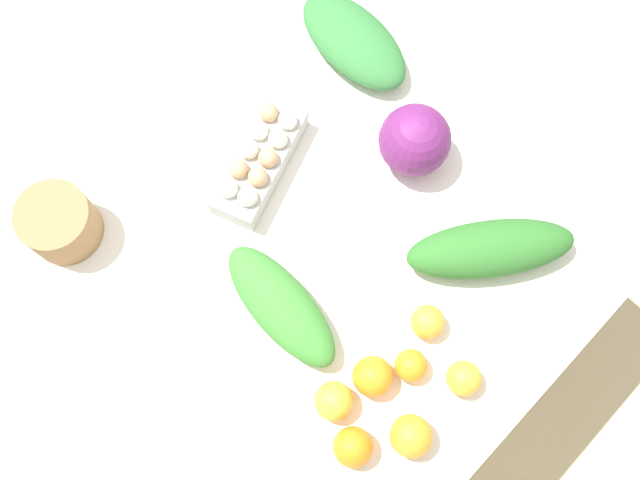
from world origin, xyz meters
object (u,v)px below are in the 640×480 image
Objects in this scene: cabbage_purple at (415,140)px; orange_0 at (411,365)px; greens_bunch_chard at (281,306)px; egg_carton at (259,160)px; orange_2 at (373,376)px; paper_bag at (59,223)px; orange_4 at (464,378)px; orange_3 at (411,436)px; orange_6 at (427,322)px; orange_5 at (353,447)px; greens_bunch_kale at (354,41)px; orange_1 at (334,401)px; greens_bunch_scallion at (490,249)px.

cabbage_purple reaches higher than orange_0.
egg_carton is at bearing 53.74° from greens_bunch_chard.
cabbage_purple is 1.90× the size of orange_2.
paper_bag is 0.86m from orange_4.
orange_2 is at bearing 76.50° from orange_3.
cabbage_purple is 0.37m from orange_6.
cabbage_purple is at bearing -60.29° from egg_carton.
orange_2 is 0.98× the size of orange_3.
orange_0 is at bearing -158.27° from orange_6.
egg_carton is 3.86× the size of orange_5.
greens_bunch_kale is 3.94× the size of orange_1.
greens_bunch_kale is 0.65m from orange_6.
greens_bunch_scallion is at bearing -48.88° from paper_bag.
greens_bunch_chard reaches higher than orange_3.
orange_5 is at bearing -171.78° from greens_bunch_scallion.
greens_bunch_kale is at bearing 73.34° from greens_bunch_scallion.
orange_5 is (-0.47, -0.07, -0.01)m from greens_bunch_scallion.
orange_3 is at bearing 179.91° from orange_4.
orange_1 reaches higher than orange_0.
orange_0 is at bearing 42.07° from orange_3.
orange_1 is (-0.25, -0.46, -0.00)m from egg_carton.
orange_4 is at bearing -35.67° from orange_1.
orange_3 is at bearing -69.62° from orange_1.
orange_1 is 0.95× the size of orange_2.
cabbage_purple is 2.19× the size of orange_4.
orange_3 is 0.11m from orange_5.
orange_3 is 0.15m from orange_4.
greens_bunch_scallion is 0.26m from orange_4.
greens_bunch_chard is at bearing 89.43° from orange_3.
orange_0 is (-0.44, -0.57, -0.01)m from greens_bunch_kale.
orange_0 is 0.85× the size of orange_5.
orange_1 is (-0.43, 0.02, -0.01)m from greens_bunch_scallion.
greens_bunch_kale is 0.87m from orange_5.
orange_3 reaches higher than orange_6.
greens_bunch_chard is 4.67× the size of orange_0.
paper_bag is 2.17× the size of orange_4.
greens_bunch_scallion reaches higher than orange_4.
orange_5 is (-0.28, -0.54, -0.00)m from egg_carton.
orange_6 is at bearing 74.95° from orange_4.
orange_1 is at bearing -153.36° from cabbage_purple.
greens_bunch_scallion is 0.20m from orange_6.
egg_carton is 3.70× the size of orange_2.
orange_6 is at bearing -1.38° from orange_2.
orange_5 is (-0.63, -0.60, -0.00)m from greens_bunch_kale.
orange_4 is (0.15, -0.35, -0.01)m from greens_bunch_chard.
greens_bunch_scallion is at bearing 8.69° from orange_0.
egg_carton reaches higher than orange_1.
orange_5 is (-0.04, -0.08, 0.00)m from orange_1.
paper_bag is (-0.63, 0.39, -0.02)m from cabbage_purple.
greens_bunch_chard is 4.42× the size of orange_6.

